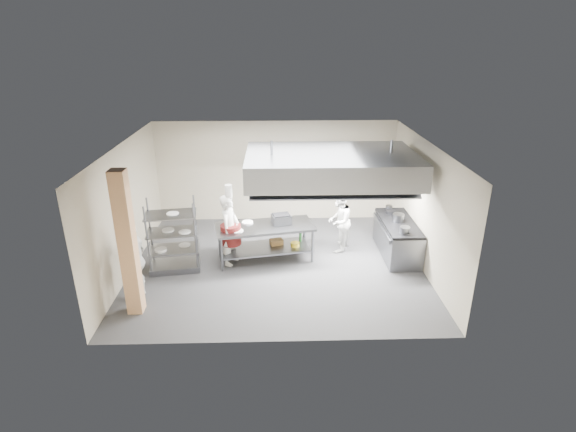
{
  "coord_description": "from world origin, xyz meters",
  "views": [
    {
      "loc": [
        -0.04,
        -9.83,
        5.27
      ],
      "look_at": [
        0.27,
        0.2,
        1.21
      ],
      "focal_mm": 28.0,
      "sensor_mm": 36.0,
      "label": 1
    }
  ],
  "objects_px": {
    "cooking_range": "(397,239)",
    "stockpot": "(398,218)",
    "pass_rack": "(173,236)",
    "griddle": "(281,219)",
    "island": "(265,242)",
    "chef_plating": "(135,260)",
    "chef_line": "(339,221)",
    "chef_head": "(230,230)"
  },
  "relations": [
    {
      "from": "griddle",
      "to": "stockpot",
      "type": "relative_size",
      "value": 1.57
    },
    {
      "from": "pass_rack",
      "to": "chef_head",
      "type": "distance_m",
      "value": 1.35
    },
    {
      "from": "island",
      "to": "chef_head",
      "type": "distance_m",
      "value": 0.96
    },
    {
      "from": "island",
      "to": "chef_plating",
      "type": "distance_m",
      "value": 3.21
    },
    {
      "from": "griddle",
      "to": "stockpot",
      "type": "xyz_separation_m",
      "value": [
        2.95,
        0.06,
        -0.02
      ]
    },
    {
      "from": "cooking_range",
      "to": "stockpot",
      "type": "distance_m",
      "value": 0.58
    },
    {
      "from": "cooking_range",
      "to": "chef_head",
      "type": "distance_m",
      "value": 4.26
    },
    {
      "from": "island",
      "to": "griddle",
      "type": "relative_size",
      "value": 5.3
    },
    {
      "from": "chef_line",
      "to": "chef_plating",
      "type": "height_order",
      "value": "chef_plating"
    },
    {
      "from": "chef_line",
      "to": "chef_head",
      "type": "bearing_deg",
      "value": -55.37
    },
    {
      "from": "chef_line",
      "to": "chef_plating",
      "type": "bearing_deg",
      "value": -43.46
    },
    {
      "from": "pass_rack",
      "to": "stockpot",
      "type": "bearing_deg",
      "value": -1.2
    },
    {
      "from": "cooking_range",
      "to": "stockpot",
      "type": "bearing_deg",
      "value": 141.43
    },
    {
      "from": "chef_head",
      "to": "chef_plating",
      "type": "xyz_separation_m",
      "value": [
        -1.86,
        -1.49,
        -0.02
      ]
    },
    {
      "from": "pass_rack",
      "to": "cooking_range",
      "type": "xyz_separation_m",
      "value": [
        5.54,
        0.63,
        -0.46
      ]
    },
    {
      "from": "pass_rack",
      "to": "chef_head",
      "type": "relative_size",
      "value": 0.99
    },
    {
      "from": "pass_rack",
      "to": "stockpot",
      "type": "distance_m",
      "value": 5.56
    },
    {
      "from": "chef_head",
      "to": "chef_plating",
      "type": "bearing_deg",
      "value": 146.12
    },
    {
      "from": "island",
      "to": "cooking_range",
      "type": "relative_size",
      "value": 1.19
    },
    {
      "from": "island",
      "to": "chef_line",
      "type": "xyz_separation_m",
      "value": [
        1.89,
        0.43,
        0.37
      ]
    },
    {
      "from": "chef_plating",
      "to": "cooking_range",
      "type": "bearing_deg",
      "value": 107.81
    },
    {
      "from": "griddle",
      "to": "stockpot",
      "type": "height_order",
      "value": "griddle"
    },
    {
      "from": "chef_line",
      "to": "stockpot",
      "type": "relative_size",
      "value": 5.73
    },
    {
      "from": "chef_line",
      "to": "stockpot",
      "type": "bearing_deg",
      "value": 102.52
    },
    {
      "from": "island",
      "to": "stockpot",
      "type": "distance_m",
      "value": 3.4
    },
    {
      "from": "pass_rack",
      "to": "cooking_range",
      "type": "relative_size",
      "value": 0.88
    },
    {
      "from": "pass_rack",
      "to": "chef_head",
      "type": "bearing_deg",
      "value": 4.12
    },
    {
      "from": "island",
      "to": "cooking_range",
      "type": "distance_m",
      "value": 3.38
    },
    {
      "from": "cooking_range",
      "to": "stockpot",
      "type": "relative_size",
      "value": 6.98
    },
    {
      "from": "island",
      "to": "pass_rack",
      "type": "distance_m",
      "value": 2.25
    },
    {
      "from": "island",
      "to": "chef_head",
      "type": "bearing_deg",
      "value": -178.21
    },
    {
      "from": "chef_head",
      "to": "stockpot",
      "type": "bearing_deg",
      "value": -67.44
    },
    {
      "from": "cooking_range",
      "to": "chef_line",
      "type": "distance_m",
      "value": 1.56
    },
    {
      "from": "pass_rack",
      "to": "griddle",
      "type": "xyz_separation_m",
      "value": [
        2.57,
        0.59,
        0.14
      ]
    },
    {
      "from": "cooking_range",
      "to": "chef_line",
      "type": "height_order",
      "value": "chef_line"
    },
    {
      "from": "island",
      "to": "chef_line",
      "type": "relative_size",
      "value": 1.45
    },
    {
      "from": "chef_head",
      "to": "chef_line",
      "type": "distance_m",
      "value": 2.81
    },
    {
      "from": "stockpot",
      "to": "chef_plating",
      "type": "bearing_deg",
      "value": -162.98
    },
    {
      "from": "chef_plating",
      "to": "griddle",
      "type": "relative_size",
      "value": 3.86
    },
    {
      "from": "chef_plating",
      "to": "stockpot",
      "type": "height_order",
      "value": "chef_plating"
    },
    {
      "from": "chef_line",
      "to": "griddle",
      "type": "height_order",
      "value": "chef_line"
    },
    {
      "from": "cooking_range",
      "to": "pass_rack",
      "type": "bearing_deg",
      "value": -173.46
    }
  ]
}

